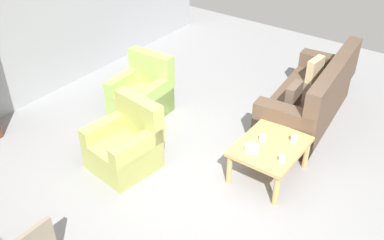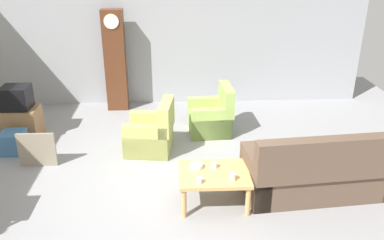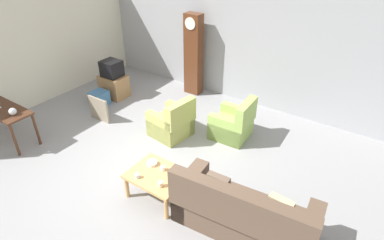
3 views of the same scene
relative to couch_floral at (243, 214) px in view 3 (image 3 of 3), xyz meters
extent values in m
plane|color=gray|center=(-2.06, 0.33, -0.35)|extent=(10.40, 10.40, 0.00)
cube|color=#9EA0A5|center=(-2.06, 3.93, 1.25)|extent=(8.40, 0.16, 3.20)
cube|color=silver|center=(-6.26, 0.73, 1.09)|extent=(0.12, 6.40, 2.88)
cube|color=brown|center=(-0.01, 0.07, -0.13)|extent=(2.17, 1.03, 0.44)
cube|color=brown|center=(0.03, -0.29, 0.39)|extent=(2.11, 0.39, 0.60)
cube|color=brown|center=(0.92, 0.15, -0.01)|extent=(0.32, 0.86, 0.68)
cube|color=brown|center=(-0.93, -0.02, -0.01)|extent=(0.32, 0.86, 0.68)
cube|color=#C6B284|center=(0.47, 0.16, 0.27)|extent=(0.37, 0.15, 0.36)
cube|color=brown|center=(-0.49, 0.07, 0.27)|extent=(0.37, 0.14, 0.36)
cube|color=tan|center=(-2.51, 1.48, -0.15)|extent=(0.85, 0.85, 0.40)
cube|color=tan|center=(-2.19, 1.44, 0.31)|extent=(0.28, 0.78, 0.52)
cube|color=tan|center=(-2.47, 1.78, -0.05)|extent=(0.77, 0.26, 0.60)
cube|color=tan|center=(-2.55, 1.18, -0.05)|extent=(0.77, 0.26, 0.60)
cube|color=#9DBF5C|center=(-1.39, 2.18, -0.15)|extent=(0.80, 0.80, 0.40)
cube|color=#9DBF5C|center=(-1.07, 2.20, 0.31)|extent=(0.22, 0.77, 0.52)
cube|color=#9DBF5C|center=(-1.41, 2.48, -0.05)|extent=(0.77, 0.20, 0.60)
cube|color=#9DBF5C|center=(-1.37, 1.88, -0.05)|extent=(0.77, 0.20, 0.60)
cube|color=tan|center=(-1.52, -0.13, 0.10)|extent=(0.96, 0.76, 0.05)
cylinder|color=tan|center=(-1.95, -0.45, -0.14)|extent=(0.07, 0.07, 0.43)
cylinder|color=tan|center=(-1.10, -0.45, -0.14)|extent=(0.07, 0.07, 0.43)
cylinder|color=tan|center=(-1.95, 0.20, -0.14)|extent=(0.07, 0.07, 0.43)
cylinder|color=tan|center=(-1.10, 0.20, -0.14)|extent=(0.07, 0.07, 0.43)
cube|color=#472819|center=(-5.18, -0.63, 0.40)|extent=(1.30, 0.56, 0.04)
cylinder|color=#472819|center=(-4.58, -0.86, 0.02)|extent=(0.06, 0.06, 0.74)
cylinder|color=#472819|center=(-5.79, -0.39, 0.02)|extent=(0.06, 0.06, 0.74)
cylinder|color=#472819|center=(-4.58, -0.39, 0.02)|extent=(0.06, 0.06, 0.74)
cube|color=#562D19|center=(-3.28, 3.51, 0.72)|extent=(0.44, 0.28, 2.15)
cylinder|color=silver|center=(-3.28, 3.36, 1.57)|extent=(0.30, 0.02, 0.30)
cube|color=#997047|center=(-4.90, 2.10, -0.06)|extent=(0.68, 0.52, 0.59)
cube|color=black|center=(-4.90, 2.10, 0.45)|extent=(0.48, 0.44, 0.42)
cube|color=gray|center=(-4.28, 1.02, -0.06)|extent=(0.60, 0.05, 0.58)
cube|color=teal|center=(-4.85, 1.52, -0.16)|extent=(0.38, 0.41, 0.38)
sphere|color=silver|center=(-4.78, -0.64, 0.50)|extent=(0.15, 0.15, 0.15)
cylinder|color=white|center=(-1.51, 0.00, 0.17)|extent=(0.08, 0.08, 0.08)
cylinder|color=silver|center=(-1.74, -0.39, 0.16)|extent=(0.08, 0.08, 0.08)
cylinder|color=beige|center=(-1.29, -0.33, 0.17)|extent=(0.08, 0.08, 0.09)
cylinder|color=white|center=(-1.76, 0.01, 0.15)|extent=(0.18, 0.18, 0.06)
cylinder|color=silver|center=(-5.29, -0.64, 0.43)|extent=(0.05, 0.05, 0.02)
camera|label=1|loc=(-5.62, -1.92, 3.38)|focal=41.03mm
camera|label=2|loc=(-2.04, -4.87, 2.97)|focal=37.72mm
camera|label=3|loc=(1.25, -3.16, 3.67)|focal=30.09mm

